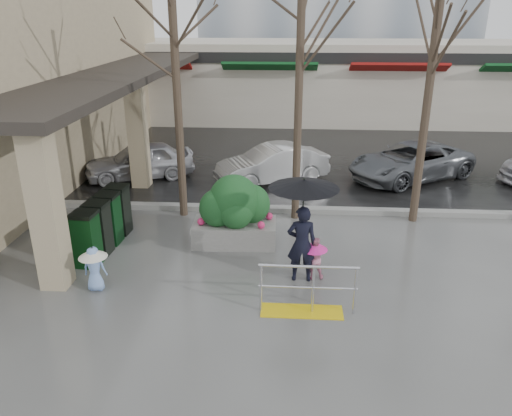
# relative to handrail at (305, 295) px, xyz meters

# --- Properties ---
(ground) EXTENTS (120.00, 120.00, 0.00)m
(ground) POSITION_rel_handrail_xyz_m (-1.36, 1.20, -0.38)
(ground) COLOR #51514F
(ground) RESTS_ON ground
(street_asphalt) EXTENTS (120.00, 36.00, 0.01)m
(street_asphalt) POSITION_rel_handrail_xyz_m (-1.36, 23.20, -0.37)
(street_asphalt) COLOR black
(street_asphalt) RESTS_ON ground
(curb) EXTENTS (120.00, 0.30, 0.15)m
(curb) POSITION_rel_handrail_xyz_m (-1.36, 5.20, -0.30)
(curb) COLOR gray
(curb) RESTS_ON ground
(near_building) EXTENTS (6.00, 18.00, 8.00)m
(near_building) POSITION_rel_handrail_xyz_m (-10.36, 9.20, 3.62)
(near_building) COLOR tan
(near_building) RESTS_ON ground
(canopy_slab) EXTENTS (2.80, 18.00, 0.25)m
(canopy_slab) POSITION_rel_handrail_xyz_m (-6.16, 9.20, 3.25)
(canopy_slab) COLOR #2D2823
(canopy_slab) RESTS_ON pillar_front
(pillar_front) EXTENTS (0.55, 0.55, 3.50)m
(pillar_front) POSITION_rel_handrail_xyz_m (-5.26, 0.70, 1.37)
(pillar_front) COLOR tan
(pillar_front) RESTS_ON ground
(pillar_back) EXTENTS (0.55, 0.55, 3.50)m
(pillar_back) POSITION_rel_handrail_xyz_m (-5.26, 7.20, 1.37)
(pillar_back) COLOR tan
(pillar_back) RESTS_ON ground
(storefront_row) EXTENTS (34.00, 6.74, 4.00)m
(storefront_row) POSITION_rel_handrail_xyz_m (0.64, 19.17, 1.64)
(storefront_row) COLOR beige
(storefront_row) RESTS_ON ground
(handrail) EXTENTS (1.90, 0.50, 1.03)m
(handrail) POSITION_rel_handrail_xyz_m (0.00, 0.00, 0.00)
(handrail) COLOR yellow
(handrail) RESTS_ON ground
(tree_west) EXTENTS (3.20, 3.20, 6.80)m
(tree_west) POSITION_rel_handrail_xyz_m (-3.36, 4.80, 4.71)
(tree_west) COLOR #382B21
(tree_west) RESTS_ON ground
(tree_midwest) EXTENTS (3.20, 3.20, 7.00)m
(tree_midwest) POSITION_rel_handrail_xyz_m (-0.16, 4.80, 4.86)
(tree_midwest) COLOR #382B21
(tree_midwest) RESTS_ON ground
(tree_mideast) EXTENTS (3.20, 3.20, 6.50)m
(tree_mideast) POSITION_rel_handrail_xyz_m (3.14, 4.80, 4.48)
(tree_mideast) COLOR #382B21
(tree_mideast) RESTS_ON ground
(woman) EXTENTS (1.47, 1.47, 2.35)m
(woman) POSITION_rel_handrail_xyz_m (-0.06, 1.27, 1.11)
(woman) COLOR black
(woman) RESTS_ON ground
(child_pink) EXTENTS (0.58, 0.58, 0.96)m
(child_pink) POSITION_rel_handrail_xyz_m (0.22, 1.37, 0.19)
(child_pink) COLOR pink
(child_pink) RESTS_ON ground
(child_blue) EXTENTS (0.60, 0.60, 0.99)m
(child_blue) POSITION_rel_handrail_xyz_m (-4.36, 0.56, 0.23)
(child_blue) COLOR #7EA2E0
(child_blue) RESTS_ON ground
(planter) EXTENTS (2.09, 1.22, 1.80)m
(planter) POSITION_rel_handrail_xyz_m (-1.68, 3.02, 0.49)
(planter) COLOR gray
(planter) RESTS_ON ground
(news_boxes) EXTENTS (0.71, 2.38, 1.31)m
(news_boxes) POSITION_rel_handrail_xyz_m (-4.85, 2.53, 0.28)
(news_boxes) COLOR #0B3412
(news_boxes) RESTS_ON ground
(car_a) EXTENTS (3.99, 2.75, 1.26)m
(car_a) POSITION_rel_handrail_xyz_m (-5.54, 8.05, 0.25)
(car_a) COLOR silver
(car_a) RESTS_ON ground
(car_b) EXTENTS (4.01, 2.95, 1.26)m
(car_b) POSITION_rel_handrail_xyz_m (-0.93, 7.93, 0.25)
(car_b) COLOR silver
(car_b) RESTS_ON ground
(car_c) EXTENTS (4.96, 4.16, 1.26)m
(car_c) POSITION_rel_handrail_xyz_m (3.85, 8.59, 0.25)
(car_c) COLOR slate
(car_c) RESTS_ON ground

